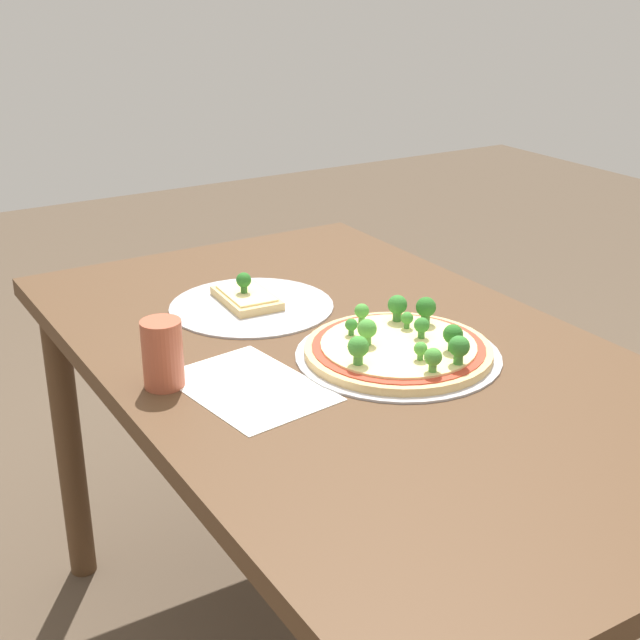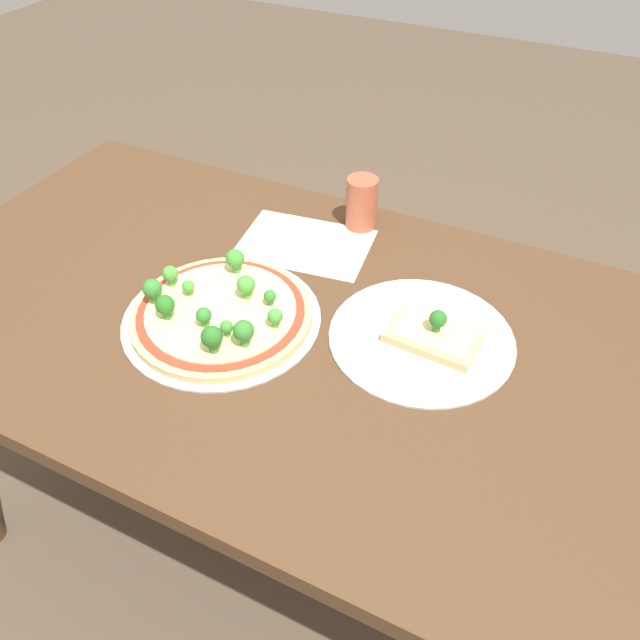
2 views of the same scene
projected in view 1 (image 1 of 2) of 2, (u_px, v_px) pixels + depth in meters
The scene contains 5 objects.
dining_table at pixel (356, 400), 1.55m from camera, with size 1.38×0.82×0.73m.
pizza_tray_whole at pixel (400, 348), 1.50m from camera, with size 0.35×0.35×0.07m.
pizza_tray_slice at pixel (249, 302), 1.72m from camera, with size 0.32×0.32×0.06m.
drinking_cup at pixel (163, 354), 1.38m from camera, with size 0.06×0.06×0.11m, color #AD5138.
paper_menu at pixel (250, 387), 1.39m from camera, with size 0.26×0.18×0.00m, color white.
Camera 1 is at (1.15, -0.77, 1.36)m, focal length 50.00 mm.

